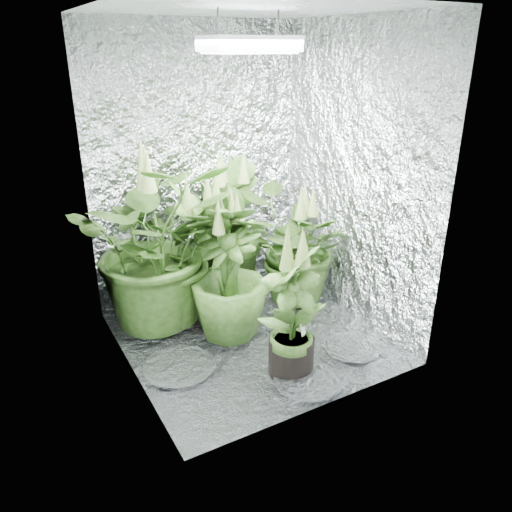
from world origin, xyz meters
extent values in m
plane|color=silver|center=(0.00, 0.00, 0.00)|extent=(1.60, 1.60, 0.00)
cube|color=silver|center=(0.00, 0.80, 1.00)|extent=(1.60, 0.02, 2.00)
cube|color=silver|center=(0.00, -0.80, 1.00)|extent=(1.60, 0.02, 2.00)
cube|color=silver|center=(-0.80, 0.00, 1.00)|extent=(0.02, 1.60, 2.00)
cube|color=silver|center=(0.80, 0.00, 1.00)|extent=(0.02, 1.60, 2.00)
cube|color=silver|center=(0.00, 0.00, 2.00)|extent=(1.60, 1.60, 0.01)
cube|color=gray|center=(0.00, 0.00, 1.83)|extent=(0.50, 0.30, 0.08)
cube|color=white|center=(0.00, 0.00, 1.79)|extent=(0.46, 0.26, 0.01)
cylinder|color=black|center=(-0.18, 0.00, 1.94)|extent=(0.01, 0.01, 0.13)
cylinder|color=black|center=(0.18, 0.00, 1.94)|extent=(0.01, 0.01, 0.13)
cylinder|color=black|center=(-0.45, 0.47, 0.14)|extent=(0.31, 0.31, 0.28)
cylinder|color=#432D19|center=(-0.45, 0.47, 0.26)|extent=(0.28, 0.28, 0.03)
imported|color=#183B0C|center=(-0.45, 0.47, 0.62)|extent=(1.23, 1.23, 1.16)
cone|color=olive|center=(-0.45, 0.47, 1.13)|extent=(0.10, 0.10, 0.28)
cylinder|color=black|center=(-0.18, 0.43, 0.13)|extent=(0.30, 0.30, 0.27)
cylinder|color=#432D19|center=(-0.18, 0.43, 0.25)|extent=(0.27, 0.27, 0.03)
imported|color=#183B0C|center=(-0.18, 0.43, 0.52)|extent=(0.71, 0.71, 0.97)
cone|color=olive|center=(-0.18, 0.43, 0.94)|extent=(0.10, 0.10, 0.27)
cylinder|color=black|center=(0.15, 0.64, 0.13)|extent=(0.28, 0.28, 0.25)
cylinder|color=#432D19|center=(0.15, 0.64, 0.24)|extent=(0.26, 0.26, 0.03)
imported|color=#183B0C|center=(0.15, 0.64, 0.56)|extent=(0.65, 0.65, 1.06)
cone|color=olive|center=(0.15, 0.64, 1.03)|extent=(0.09, 0.09, 0.25)
cylinder|color=black|center=(-0.11, 0.09, 0.11)|extent=(0.25, 0.25, 0.22)
cylinder|color=#432D19|center=(-0.11, 0.09, 0.21)|extent=(0.23, 0.23, 0.03)
imported|color=#183B0C|center=(-0.11, 0.09, 0.49)|extent=(0.69, 0.69, 0.93)
cone|color=olive|center=(-0.11, 0.09, 0.90)|extent=(0.08, 0.08, 0.22)
cylinder|color=black|center=(0.55, 0.28, 0.12)|extent=(0.26, 0.26, 0.24)
cylinder|color=#432D19|center=(0.55, 0.28, 0.22)|extent=(0.24, 0.24, 0.03)
imported|color=#183B0C|center=(0.55, 0.28, 0.46)|extent=(0.93, 0.93, 0.86)
cone|color=olive|center=(0.55, 0.28, 0.83)|extent=(0.08, 0.08, 0.24)
cylinder|color=black|center=(0.02, -0.46, 0.12)|extent=(0.27, 0.27, 0.24)
cylinder|color=#432D19|center=(0.02, -0.46, 0.23)|extent=(0.25, 0.25, 0.03)
imported|color=#183B0C|center=(0.02, -0.46, 0.44)|extent=(0.60, 0.60, 0.82)
cone|color=olive|center=(0.02, -0.46, 0.79)|extent=(0.09, 0.09, 0.24)
cylinder|color=black|center=(0.61, 0.39, 0.04)|extent=(0.16, 0.16, 0.09)
cylinder|color=black|center=(0.61, 0.39, 0.22)|extent=(0.14, 0.14, 0.11)
cylinder|color=#4C4C51|center=(0.55, 0.41, 0.22)|extent=(0.12, 0.33, 0.34)
torus|color=#4C4C51|center=(0.55, 0.41, 0.22)|extent=(0.12, 0.34, 0.35)
cube|color=white|center=(0.08, -0.49, 0.30)|extent=(0.05, 0.04, 0.08)
camera|label=1|loc=(-1.39, -2.54, 1.82)|focal=35.00mm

